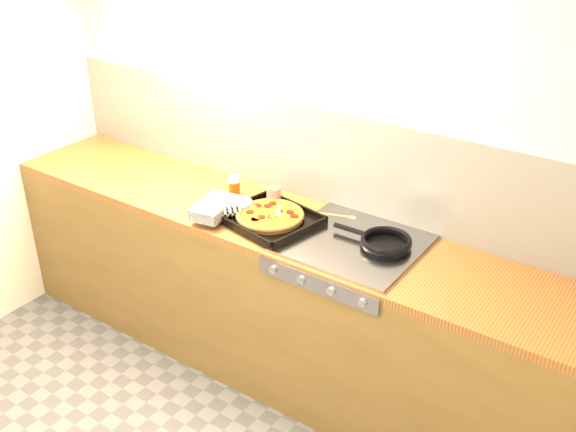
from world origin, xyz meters
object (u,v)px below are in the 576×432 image
Objects in this scene: tomato_can at (274,197)px; frying_pan at (385,242)px; pizza_on_tray at (256,213)px; juice_glass at (234,186)px.

frying_pan is at bearing -5.21° from tomato_can.
tomato_can reaches higher than pizza_on_tray.
tomato_can reaches higher than frying_pan.
juice_glass is at bearing -175.47° from tomato_can.
pizza_on_tray is 0.65m from frying_pan.
frying_pan is 0.66m from tomato_can.
pizza_on_tray reaches higher than frying_pan.
frying_pan is 0.90m from juice_glass.
pizza_on_tray is at bearing -168.97° from frying_pan.
frying_pan is 3.61× the size of juice_glass.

